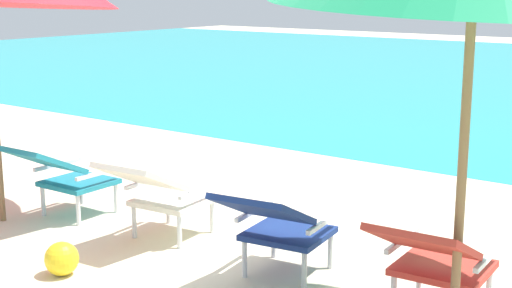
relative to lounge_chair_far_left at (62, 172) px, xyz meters
name	(u,v)px	position (x,y,z in m)	size (l,w,h in m)	color
ground_plane	(447,154)	(1.58, 4.25, -0.40)	(40.00, 40.00, 0.00)	beige
lounge_chair_far_left	(62,172)	(0.00, 0.00, 0.00)	(0.56, 0.89, 0.68)	teal
lounge_chair_near_left	(158,190)	(1.02, 0.08, 0.00)	(0.61, 0.92, 0.68)	silver
lounge_chair_near_right	(277,223)	(2.19, -0.01, 0.00)	(0.65, 0.94, 0.68)	navy
lounge_chair_far_right	(434,257)	(3.26, 0.03, 0.00)	(0.59, 0.91, 0.68)	red
beach_ball	(62,259)	(0.97, -0.79, -0.29)	(0.23, 0.23, 0.23)	yellow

